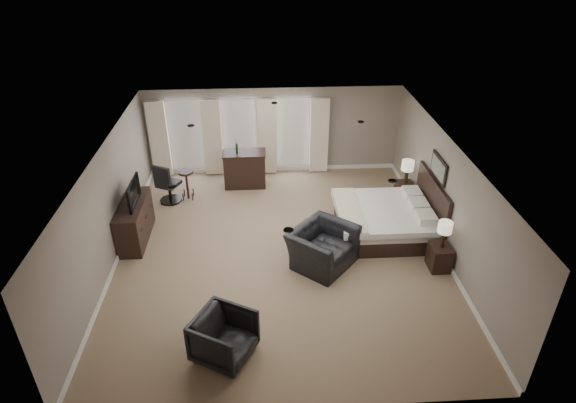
{
  "coord_description": "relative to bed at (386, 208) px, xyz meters",
  "views": [
    {
      "loc": [
        -0.38,
        -9.15,
        6.69
      ],
      "look_at": [
        0.2,
        0.4,
        1.1
      ],
      "focal_mm": 30.0,
      "sensor_mm": 36.0,
      "label": 1
    }
  ],
  "objects": [
    {
      "name": "desk_chair",
      "position": [
        -5.49,
        1.9,
        -0.14
      ],
      "size": [
        0.79,
        0.79,
        1.15
      ],
      "primitive_type": "cube",
      "rotation": [
        0.0,
        0.0,
        2.68
      ],
      "color": "black",
      "rests_on": "ground"
    },
    {
      "name": "nightstand_far",
      "position": [
        0.89,
        1.45,
        -0.43
      ],
      "size": [
        0.44,
        0.53,
        0.58
      ],
      "primitive_type": "cube",
      "color": "black",
      "rests_on": "ground"
    },
    {
      "name": "tv",
      "position": [
        -6.03,
        0.11,
        0.33
      ],
      "size": [
        0.58,
        1.02,
        0.13
      ],
      "primitive_type": "imported",
      "rotation": [
        0.0,
        0.0,
        1.57
      ],
      "color": "black",
      "rests_on": "dresser"
    },
    {
      "name": "wall_art",
      "position": [
        1.12,
        0.0,
        1.03
      ],
      "size": [
        0.04,
        0.96,
        0.56
      ],
      "primitive_type": "cube",
      "color": "slate",
      "rests_on": "room"
    },
    {
      "name": "bar_counter",
      "position": [
        -3.45,
        2.69,
        -0.19
      ],
      "size": [
        1.22,
        0.63,
        1.06
      ],
      "primitive_type": "cube",
      "color": "black",
      "rests_on": "ground"
    },
    {
      "name": "lamp_near",
      "position": [
        0.89,
        -1.45,
        0.17
      ],
      "size": [
        0.31,
        0.31,
        0.63
      ],
      "primitive_type": "cube",
      "color": "beige",
      "rests_on": "nightstand_near"
    },
    {
      "name": "bed",
      "position": [
        0.0,
        0.0,
        0.0
      ],
      "size": [
        2.26,
        2.15,
        1.44
      ],
      "primitive_type": "cube",
      "color": "silver",
      "rests_on": "ground"
    },
    {
      "name": "dresser",
      "position": [
        -6.03,
        0.11,
        -0.23
      ],
      "size": [
        0.55,
        1.7,
        0.98
      ],
      "primitive_type": "cube",
      "color": "black",
      "rests_on": "ground"
    },
    {
      "name": "bar_stool_right",
      "position": [
        -3.67,
        2.69,
        -0.32
      ],
      "size": [
        0.44,
        0.44,
        0.8
      ],
      "primitive_type": "cube",
      "rotation": [
        0.0,
        0.0,
        -0.19
      ],
      "color": "black",
      "rests_on": "ground"
    },
    {
      "name": "armchair_far",
      "position": [
        -3.7,
        -3.68,
        -0.24
      ],
      "size": [
        1.22,
        1.24,
        0.97
      ],
      "primitive_type": "imported",
      "rotation": [
        0.0,
        0.0,
        1.07
      ],
      "color": "black",
      "rests_on": "ground"
    },
    {
      "name": "window_bay",
      "position": [
        -3.58,
        3.5,
        0.48
      ],
      "size": [
        5.25,
        0.2,
        2.3
      ],
      "color": "silver",
      "rests_on": "room"
    },
    {
      "name": "armchair_near",
      "position": [
        -1.67,
        -1.12,
        -0.12
      ],
      "size": [
        1.56,
        1.61,
        1.19
      ],
      "primitive_type": "imported",
      "rotation": [
        0.0,
        0.0,
        0.86
      ],
      "color": "black",
      "rests_on": "ground"
    },
    {
      "name": "bar_stool_left",
      "position": [
        -5.03,
        2.03,
        -0.3
      ],
      "size": [
        0.5,
        0.5,
        0.84
      ],
      "primitive_type": "cube",
      "rotation": [
        0.0,
        0.0,
        -0.3
      ],
      "color": "black",
      "rests_on": "ground"
    },
    {
      "name": "room",
      "position": [
        -2.58,
        -0.61,
        0.58
      ],
      "size": [
        7.6,
        8.6,
        2.64
      ],
      "color": "#806A51",
      "rests_on": "ground"
    },
    {
      "name": "lamp_far",
      "position": [
        0.89,
        1.45,
        0.2
      ],
      "size": [
        0.33,
        0.33,
        0.67
      ],
      "primitive_type": "cube",
      "color": "beige",
      "rests_on": "nightstand_far"
    },
    {
      "name": "nightstand_near",
      "position": [
        0.89,
        -1.45,
        -0.43
      ],
      "size": [
        0.43,
        0.53,
        0.57
      ],
      "primitive_type": "cube",
      "color": "black",
      "rests_on": "ground"
    }
  ]
}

